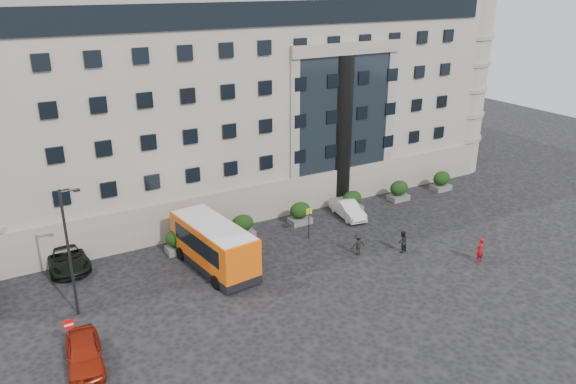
# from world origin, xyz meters

# --- Properties ---
(ground) EXTENTS (120.00, 120.00, 0.00)m
(ground) POSITION_xyz_m (0.00, 0.00, 0.00)
(ground) COLOR black
(ground) RESTS_ON ground
(civic_building) EXTENTS (44.00, 24.00, 18.00)m
(civic_building) POSITION_xyz_m (6.00, 22.00, 9.00)
(civic_building) COLOR gray
(civic_building) RESTS_ON ground
(entrance_column) EXTENTS (1.80, 1.80, 13.00)m
(entrance_column) POSITION_xyz_m (12.00, 10.30, 6.50)
(entrance_column) COLOR black
(entrance_column) RESTS_ON ground
(hedge_a) EXTENTS (1.80, 1.26, 1.84)m
(hedge_a) POSITION_xyz_m (-4.00, 7.80, 0.93)
(hedge_a) COLOR #5B5A58
(hedge_a) RESTS_ON ground
(hedge_b) EXTENTS (1.80, 1.26, 1.84)m
(hedge_b) POSITION_xyz_m (1.20, 7.80, 0.93)
(hedge_b) COLOR #5B5A58
(hedge_b) RESTS_ON ground
(hedge_c) EXTENTS (1.80, 1.26, 1.84)m
(hedge_c) POSITION_xyz_m (6.40, 7.80, 0.93)
(hedge_c) COLOR #5B5A58
(hedge_c) RESTS_ON ground
(hedge_d) EXTENTS (1.80, 1.26, 1.84)m
(hedge_d) POSITION_xyz_m (11.60, 7.80, 0.93)
(hedge_d) COLOR #5B5A58
(hedge_d) RESTS_ON ground
(hedge_e) EXTENTS (1.80, 1.26, 1.84)m
(hedge_e) POSITION_xyz_m (16.80, 7.80, 0.93)
(hedge_e) COLOR #5B5A58
(hedge_e) RESTS_ON ground
(hedge_f) EXTENTS (1.80, 1.26, 1.84)m
(hedge_f) POSITION_xyz_m (22.00, 7.80, 0.93)
(hedge_f) COLOR #5B5A58
(hedge_f) RESTS_ON ground
(street_lamp) EXTENTS (1.16, 0.18, 8.00)m
(street_lamp) POSITION_xyz_m (-11.94, 3.00, 4.37)
(street_lamp) COLOR #262628
(street_lamp) RESTS_ON ground
(bus_stop_sign) EXTENTS (0.50, 0.08, 2.52)m
(bus_stop_sign) POSITION_xyz_m (5.50, 5.00, 1.73)
(bus_stop_sign) COLOR #262628
(bus_stop_sign) RESTS_ON ground
(no_entry_sign) EXTENTS (0.64, 0.16, 2.32)m
(no_entry_sign) POSITION_xyz_m (-13.00, -1.04, 1.65)
(no_entry_sign) COLOR #262628
(no_entry_sign) RESTS_ON ground
(minibus) EXTENTS (3.63, 8.13, 3.28)m
(minibus) POSITION_xyz_m (-2.60, 4.33, 1.81)
(minibus) COLOR #ED590B
(minibus) RESTS_ON ground
(red_truck) EXTENTS (3.31, 5.30, 2.65)m
(red_truck) POSITION_xyz_m (-12.03, 14.87, 1.36)
(red_truck) COLOR maroon
(red_truck) RESTS_ON ground
(parked_car_a) EXTENTS (2.28, 4.61, 1.51)m
(parked_car_a) POSITION_xyz_m (-12.58, -2.13, 0.76)
(parked_car_a) COLOR maroon
(parked_car_a) RESTS_ON ground
(parked_car_d) EXTENTS (2.60, 5.63, 1.56)m
(parked_car_d) POSITION_xyz_m (-11.50, 9.62, 0.78)
(parked_car_d) COLOR black
(parked_car_d) RESTS_ON ground
(white_taxi) EXTENTS (2.03, 4.43, 1.41)m
(white_taxi) POSITION_xyz_m (10.59, 7.00, 0.70)
(white_taxi) COLOR silver
(white_taxi) RESTS_ON ground
(pedestrian_a) EXTENTS (0.70, 0.48, 1.84)m
(pedestrian_a) POSITION_xyz_m (14.00, -4.22, 0.92)
(pedestrian_a) COLOR maroon
(pedestrian_a) RESTS_ON ground
(pedestrian_b) EXTENTS (0.91, 0.77, 1.65)m
(pedestrian_b) POSITION_xyz_m (10.27, -0.30, 0.82)
(pedestrian_b) COLOR black
(pedestrian_b) RESTS_ON ground
(pedestrian_c) EXTENTS (1.12, 0.70, 1.67)m
(pedestrian_c) POSITION_xyz_m (7.21, 0.97, 0.83)
(pedestrian_c) COLOR black
(pedestrian_c) RESTS_ON ground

